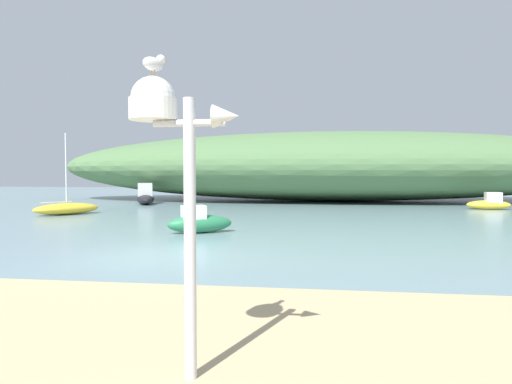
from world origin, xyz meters
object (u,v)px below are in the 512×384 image
(motorboat_mid_channel, at_px, (490,203))
(motorboat_outer_mooring, at_px, (145,197))
(motorboat_off_point, at_px, (199,222))
(seagull_on_radar, at_px, (154,63))
(mast_structure, at_px, (167,134))
(sailboat_far_left, at_px, (67,208))

(motorboat_mid_channel, bearing_deg, motorboat_outer_mooring, 175.55)
(motorboat_off_point, xyz_separation_m, motorboat_mid_channel, (15.32, 13.13, -0.02))
(motorboat_mid_channel, bearing_deg, seagull_on_radar, -116.73)
(mast_structure, distance_m, sailboat_far_left, 21.94)
(motorboat_off_point, bearing_deg, motorboat_mid_channel, 40.61)
(seagull_on_radar, distance_m, motorboat_mid_channel, 28.06)
(mast_structure, xyz_separation_m, seagull_on_radar, (-0.13, 0.01, 0.69))
(motorboat_outer_mooring, relative_size, motorboat_off_point, 1.44)
(mast_structure, relative_size, motorboat_outer_mooring, 0.81)
(sailboat_far_left, distance_m, motorboat_mid_channel, 25.44)
(seagull_on_radar, bearing_deg, sailboat_far_left, 123.40)
(mast_structure, height_order, sailboat_far_left, sailboat_far_left)
(sailboat_far_left, xyz_separation_m, motorboat_off_point, (9.20, -6.35, 0.08))
(seagull_on_radar, relative_size, motorboat_outer_mooring, 0.09)
(seagull_on_radar, distance_m, motorboat_outer_mooring, 29.03)
(mast_structure, distance_m, motorboat_mid_channel, 27.96)
(seagull_on_radar, relative_size, motorboat_off_point, 0.12)
(mast_structure, relative_size, motorboat_mid_channel, 1.12)
(sailboat_far_left, bearing_deg, motorboat_outer_mooring, 83.00)
(seagull_on_radar, xyz_separation_m, motorboat_off_point, (-2.76, 11.80, -2.88))
(motorboat_mid_channel, bearing_deg, sailboat_far_left, -164.54)
(motorboat_outer_mooring, height_order, motorboat_off_point, motorboat_outer_mooring)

